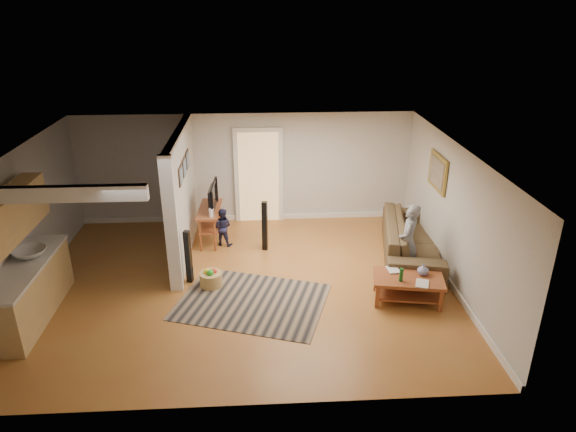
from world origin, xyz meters
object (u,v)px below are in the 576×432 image
at_px(toddler, 224,244).
at_px(sofa, 410,258).
at_px(speaker_right, 265,226).
at_px(toy_basket, 211,279).
at_px(child, 405,275).
at_px(coffee_table, 409,282).
at_px(speaker_left, 188,257).
at_px(tv_console, 210,211).

bearing_deg(toddler, sofa, -174.96).
xyz_separation_m(speaker_right, toy_basket, (-1.00, -1.40, -0.38)).
distance_m(toy_basket, child, 3.61).
height_order(coffee_table, toy_basket, coffee_table).
distance_m(speaker_left, speaker_right, 1.86).
bearing_deg(toy_basket, speaker_left, 155.64).
bearing_deg(sofa, toy_basket, 113.68).
bearing_deg(speaker_left, sofa, 25.32).
bearing_deg(speaker_left, child, 16.07).
xyz_separation_m(sofa, toddler, (-3.78, 0.82, 0.00)).
bearing_deg(child, speaker_left, -66.67).
relative_size(speaker_left, toy_basket, 2.52).
bearing_deg(toy_basket, child, 2.53).
height_order(sofa, toy_basket, sofa).
bearing_deg(toddler, coffee_table, 161.76).
distance_m(coffee_table, child, 0.93).
relative_size(coffee_table, child, 0.89).
distance_m(tv_console, child, 4.18).
bearing_deg(coffee_table, speaker_left, 167.34).
bearing_deg(child, toddler, -89.98).
bearing_deg(toddler, child, 173.71).
bearing_deg(speaker_right, child, -12.28).
distance_m(speaker_left, child, 4.03).
bearing_deg(sofa, speaker_right, 90.65).
xyz_separation_m(speaker_right, toddler, (-0.88, 0.28, -0.53)).
bearing_deg(child, tv_console, -91.34).
relative_size(coffee_table, toy_basket, 3.14).
relative_size(tv_console, toy_basket, 2.93).
bearing_deg(speaker_left, toy_basket, -7.98).
height_order(sofa, speaker_left, speaker_left).
bearing_deg(sofa, coffee_table, 173.83).
relative_size(child, toddler, 1.77).
height_order(speaker_right, toddler, speaker_right).
bearing_deg(speaker_right, sofa, 2.62).
bearing_deg(toy_basket, sofa, 12.39).
relative_size(sofa, speaker_left, 2.63).
xyz_separation_m(speaker_left, toy_basket, (0.40, -0.18, -0.36)).
bearing_deg(toy_basket, tv_console, 94.12).
relative_size(speaker_left, speaker_right, 0.96).
height_order(tv_console, speaker_left, speaker_left).
bearing_deg(tv_console, toddler, -38.20).
bearing_deg(child, toy_basket, -63.82).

